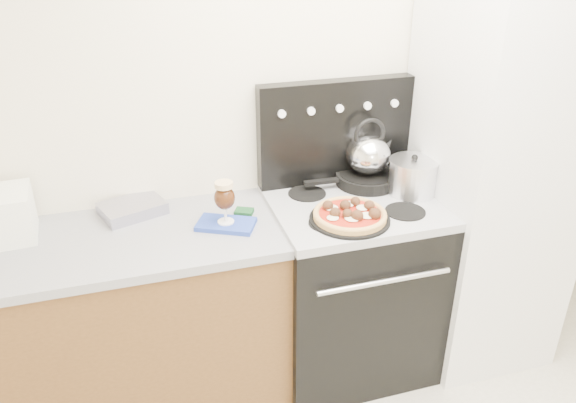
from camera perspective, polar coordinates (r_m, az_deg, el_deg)
name	(u,v)px	position (r m, az deg, el deg)	size (l,w,h in m)	color
room_shell	(452,236)	(1.73, 16.32, -3.39)	(3.52, 3.01, 2.52)	beige
base_cabinet	(120,329)	(2.71, -16.68, -12.29)	(1.45, 0.60, 0.86)	brown
countertop	(106,243)	(2.46, -18.05, -4.08)	(1.48, 0.63, 0.04)	gray
stove_body	(349,289)	(2.84, 6.26, -8.78)	(0.76, 0.65, 0.88)	black
cooktop	(354,207)	(2.60, 6.75, -0.51)	(0.76, 0.65, 0.04)	#ADADB2
backguard	(335,132)	(2.73, 4.80, 7.09)	(0.76, 0.08, 0.50)	black
fridge	(490,181)	(2.89, 19.87, 2.02)	(0.64, 0.68, 1.90)	silver
foil_sheet	(132,208)	(2.61, -15.53, -0.67)	(0.27, 0.20, 0.05)	silver
oven_mitt	(226,224)	(2.43, -6.31, -2.32)	(0.24, 0.14, 0.02)	#263FAA
beer_glass	(225,202)	(2.38, -6.44, -0.07)	(0.09, 0.09, 0.19)	#36190A
pizza_pan	(350,219)	(2.44, 6.28, -1.77)	(0.35, 0.35, 0.01)	black
pizza	(350,213)	(2.43, 6.32, -1.19)	(0.32, 0.32, 0.05)	gold
skillet	(367,179)	(2.78, 8.00, 2.32)	(0.30, 0.30, 0.05)	black
tea_kettle	(369,151)	(2.72, 8.19, 5.09)	(0.21, 0.21, 0.24)	silver
stock_pot	(412,178)	(2.70, 12.53, 2.37)	(0.22, 0.22, 0.16)	silver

